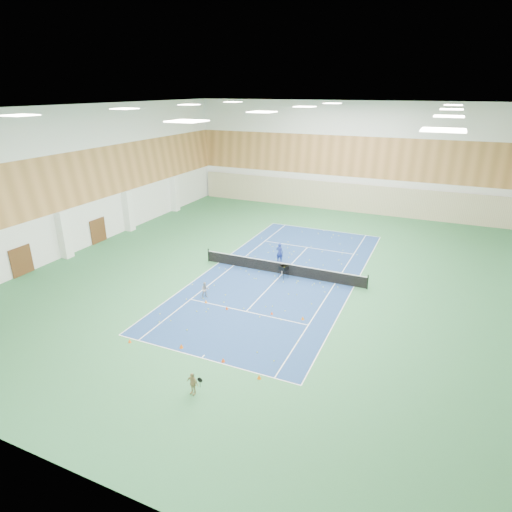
# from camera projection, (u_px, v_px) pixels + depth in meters

# --- Properties ---
(ground) EXTENTS (40.00, 40.00, 0.00)m
(ground) POSITION_uv_depth(u_px,v_px,m) (282.00, 274.00, 32.54)
(ground) COLOR #2D693D
(ground) RESTS_ON ground
(room_shell) EXTENTS (36.00, 40.00, 12.00)m
(room_shell) POSITION_uv_depth(u_px,v_px,m) (284.00, 197.00, 30.33)
(room_shell) COLOR white
(room_shell) RESTS_ON ground
(wood_cladding) EXTENTS (36.00, 40.00, 8.00)m
(wood_cladding) POSITION_uv_depth(u_px,v_px,m) (284.00, 169.00, 29.60)
(wood_cladding) COLOR #B37B42
(wood_cladding) RESTS_ON room_shell
(ceiling_light_grid) EXTENTS (21.40, 25.40, 0.06)m
(ceiling_light_grid) POSITION_uv_depth(u_px,v_px,m) (286.00, 109.00, 28.16)
(ceiling_light_grid) COLOR white
(ceiling_light_grid) RESTS_ON room_shell
(court_surface) EXTENTS (10.97, 23.77, 0.01)m
(court_surface) POSITION_uv_depth(u_px,v_px,m) (282.00, 274.00, 32.53)
(court_surface) COLOR navy
(court_surface) RESTS_ON ground
(tennis_balls_scatter) EXTENTS (10.57, 22.77, 0.07)m
(tennis_balls_scatter) POSITION_uv_depth(u_px,v_px,m) (282.00, 274.00, 32.52)
(tennis_balls_scatter) COLOR yellow
(tennis_balls_scatter) RESTS_ON ground
(tennis_net) EXTENTS (12.80, 0.10, 1.10)m
(tennis_net) POSITION_uv_depth(u_px,v_px,m) (282.00, 268.00, 32.33)
(tennis_net) COLOR black
(tennis_net) RESTS_ON ground
(back_curtain) EXTENTS (35.40, 0.16, 3.20)m
(back_curtain) POSITION_uv_depth(u_px,v_px,m) (344.00, 197.00, 48.73)
(back_curtain) COLOR #C6B793
(back_curtain) RESTS_ON ground
(door_left_a) EXTENTS (0.08, 1.80, 2.20)m
(door_left_a) POSITION_uv_depth(u_px,v_px,m) (22.00, 261.00, 32.11)
(door_left_a) COLOR #593319
(door_left_a) RESTS_ON ground
(door_left_b) EXTENTS (0.08, 1.80, 2.20)m
(door_left_b) POSITION_uv_depth(u_px,v_px,m) (98.00, 231.00, 38.91)
(door_left_b) COLOR #593319
(door_left_b) RESTS_ON ground
(coach) EXTENTS (0.61, 0.41, 1.62)m
(coach) POSITION_uv_depth(u_px,v_px,m) (280.00, 252.00, 34.58)
(coach) COLOR navy
(coach) RESTS_ON ground
(child_court) EXTENTS (0.68, 0.67, 1.11)m
(child_court) POSITION_uv_depth(u_px,v_px,m) (205.00, 290.00, 28.76)
(child_court) COLOR #92929A
(child_court) RESTS_ON ground
(child_apron) EXTENTS (0.70, 0.39, 1.14)m
(child_apron) POSITION_uv_depth(u_px,v_px,m) (192.00, 383.00, 19.64)
(child_apron) COLOR tan
(child_apron) RESTS_ON ground
(ball_cart) EXTENTS (0.75, 0.75, 1.00)m
(ball_cart) POSITION_uv_depth(u_px,v_px,m) (284.00, 272.00, 31.71)
(ball_cart) COLOR black
(ball_cart) RESTS_ON ground
(cone_svc_a) EXTENTS (0.19, 0.19, 0.21)m
(cone_svc_a) POSITION_uv_depth(u_px,v_px,m) (206.00, 301.00, 28.18)
(cone_svc_a) COLOR orange
(cone_svc_a) RESTS_ON ground
(cone_svc_b) EXTENTS (0.20, 0.20, 0.22)m
(cone_svc_b) POSITION_uv_depth(u_px,v_px,m) (227.00, 308.00, 27.34)
(cone_svc_b) COLOR #EA460C
(cone_svc_b) RESTS_ON ground
(cone_svc_c) EXTENTS (0.17, 0.17, 0.19)m
(cone_svc_c) POSITION_uv_depth(u_px,v_px,m) (272.00, 313.00, 26.74)
(cone_svc_c) COLOR #FF490D
(cone_svc_c) RESTS_ON ground
(cone_svc_d) EXTENTS (0.21, 0.21, 0.23)m
(cone_svc_d) POSITION_uv_depth(u_px,v_px,m) (303.00, 318.00, 26.12)
(cone_svc_d) COLOR orange
(cone_svc_d) RESTS_ON ground
(cone_base_a) EXTENTS (0.18, 0.18, 0.20)m
(cone_base_a) POSITION_uv_depth(u_px,v_px,m) (130.00, 341.00, 23.79)
(cone_base_a) COLOR #FF580D
(cone_base_a) RESTS_ON ground
(cone_base_b) EXTENTS (0.23, 0.23, 0.25)m
(cone_base_b) POSITION_uv_depth(u_px,v_px,m) (181.00, 346.00, 23.27)
(cone_base_b) COLOR orange
(cone_base_b) RESTS_ON ground
(cone_base_c) EXTENTS (0.21, 0.21, 0.23)m
(cone_base_c) POSITION_uv_depth(u_px,v_px,m) (223.00, 360.00, 22.10)
(cone_base_c) COLOR #FF4D0D
(cone_base_c) RESTS_ON ground
(cone_base_d) EXTENTS (0.20, 0.20, 0.22)m
(cone_base_d) POSITION_uv_depth(u_px,v_px,m) (259.00, 377.00, 20.82)
(cone_base_d) COLOR orange
(cone_base_d) RESTS_ON ground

